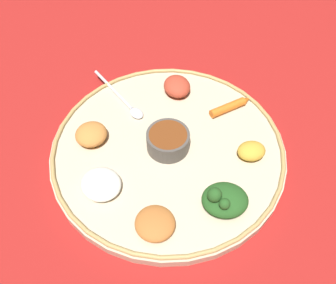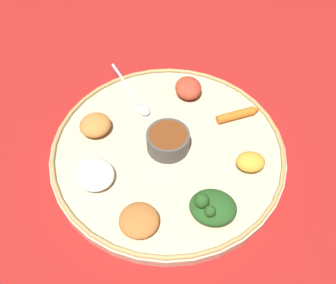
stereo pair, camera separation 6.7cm
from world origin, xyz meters
name	(u,v)px [view 2 (the right image)]	position (x,y,z in m)	size (l,w,h in m)	color
ground_plane	(168,153)	(0.00, 0.00, 0.00)	(2.40, 2.40, 0.00)	maroon
platter	(168,150)	(0.00, 0.00, 0.01)	(0.44, 0.44, 0.02)	#C6B293
platter_rim	(168,146)	(0.00, 0.00, 0.02)	(0.44, 0.44, 0.01)	tan
center_bowl	(168,140)	(0.00, 0.00, 0.04)	(0.08, 0.08, 0.04)	#4C4742
spoon	(135,97)	(-0.02, 0.15, 0.02)	(0.04, 0.18, 0.01)	silver
greens_pile	(212,207)	(0.02, -0.15, 0.04)	(0.10, 0.10, 0.05)	#23511E
carrot_near_spoon	(238,114)	(0.16, 0.02, 0.03)	(0.10, 0.02, 0.02)	orange
mound_rice_white	(95,174)	(-0.15, -0.02, 0.03)	(0.07, 0.07, 0.02)	silver
mound_chickpea	(139,220)	(-0.10, -0.13, 0.03)	(0.07, 0.07, 0.02)	#B2662D
mound_squash	(95,125)	(-0.12, 0.09, 0.03)	(0.06, 0.06, 0.03)	#C67A38
mound_berbere_red	(188,88)	(0.09, 0.12, 0.04)	(0.06, 0.06, 0.03)	#B73D28
mound_lentil_yellow	(250,162)	(0.12, -0.10, 0.03)	(0.05, 0.04, 0.03)	gold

